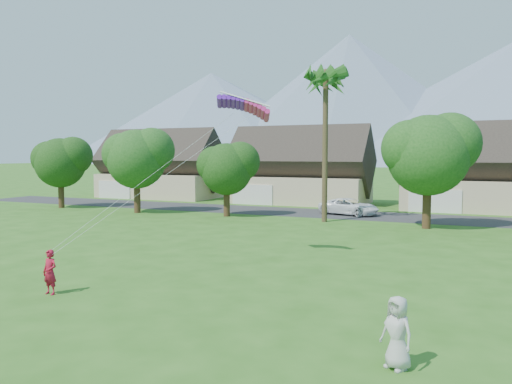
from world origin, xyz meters
The scene contains 10 objects.
ground centered at (0.00, 0.00, 0.00)m, with size 500.00×500.00×0.00m, color #2D6019.
street centered at (0.00, 34.00, 0.01)m, with size 90.00×7.00×0.01m, color #2D2D30.
kite_flyer centered at (-6.04, 3.49, 0.89)m, with size 0.65×0.43×1.78m, color #A9132C.
watcher centered at (7.52, 1.95, 0.95)m, with size 0.93×0.61×1.91m, color #B7B7B3.
parked_car centered at (-1.26, 34.00, 0.76)m, with size 2.51×5.44×1.51m, color white.
mountain_ridge centered at (10.40, 260.00, 29.07)m, with size 540.00×240.00×70.00m.
houses_row centered at (0.49, 42.99, 3.44)m, with size 72.75×8.19×8.86m.
tree_row centered at (-1.14, 27.92, 4.89)m, with size 62.27×6.67×8.45m.
fan_palm centered at (-2.00, 28.50, 11.80)m, with size 3.00×3.00×13.80m.
parafoil_kite centered at (-1.63, 12.26, 8.06)m, with size 2.99×1.40×0.50m.
Camera 1 is at (9.23, -10.98, 5.54)m, focal length 35.00 mm.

